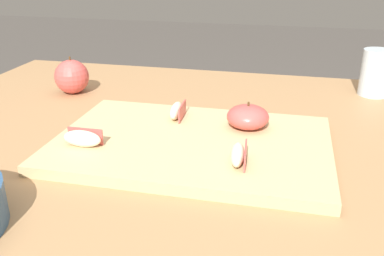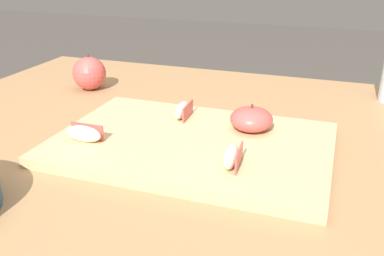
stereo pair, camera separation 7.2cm
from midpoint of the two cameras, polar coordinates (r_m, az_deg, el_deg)
name	(u,v)px [view 2 (the right image)]	position (r m, az deg, el deg)	size (l,w,h in m)	color
dining_table	(189,197)	(0.79, 2.26, -9.18)	(1.20, 0.98, 0.77)	#9E754C
cutting_board	(192,144)	(0.73, 2.82, -2.16)	(0.46, 0.31, 0.02)	tan
apple_half_skin_up	(251,119)	(0.76, 10.53, 1.11)	(0.07, 0.07, 0.05)	#D14C47
apple_wedge_middle	(183,110)	(0.81, 1.28, 2.32)	(0.03, 0.06, 0.03)	beige
apple_wedge_near_knife	(84,134)	(0.72, -11.37, -0.79)	(0.06, 0.02, 0.03)	beige
apple_wedge_front	(232,157)	(0.64, 8.52, -3.85)	(0.03, 0.07, 0.03)	beige
whole_apple_pink_lady	(89,73)	(1.05, -11.53, 7.06)	(0.08, 0.08, 0.09)	#D14C47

